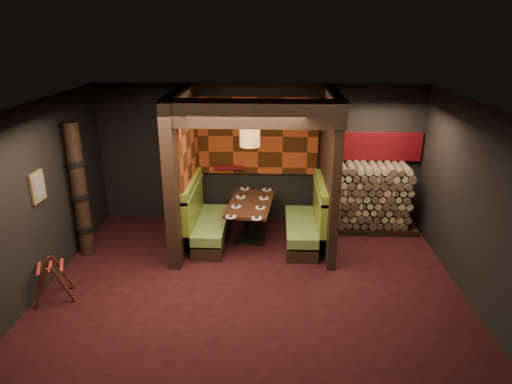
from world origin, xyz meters
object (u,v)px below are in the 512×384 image
object	(u,v)px
booth_bench_left	(206,222)
firewood_stack	(373,198)
pendant_lamp	(250,134)
totem_column	(80,191)
booth_bench_right	(307,224)
dining_table	(250,214)
luggage_rack	(52,279)

from	to	relation	value
booth_bench_left	firewood_stack	bearing A→B (deg)	12.17
pendant_lamp	totem_column	distance (m)	3.12
booth_bench_right	firewood_stack	world-z (taller)	firewood_stack
booth_bench_left	totem_column	distance (m)	2.30
booth_bench_right	pendant_lamp	world-z (taller)	pendant_lamp
totem_column	firewood_stack	size ratio (longest dim) A/B	1.39
booth_bench_left	booth_bench_right	xyz separation A→B (m)	(1.89, 0.00, 0.00)
dining_table	booth_bench_right	bearing A→B (deg)	-7.56
pendant_lamp	luggage_rack	world-z (taller)	pendant_lamp
dining_table	pendant_lamp	bearing A→B (deg)	-90.00
pendant_lamp	totem_column	bearing A→B (deg)	-167.63
pendant_lamp	totem_column	world-z (taller)	pendant_lamp
luggage_rack	firewood_stack	size ratio (longest dim) A/B	0.42
luggage_rack	firewood_stack	xyz separation A→B (m)	(5.25, 2.73, 0.35)
dining_table	totem_column	world-z (taller)	totem_column
totem_column	pendant_lamp	bearing A→B (deg)	12.37
pendant_lamp	totem_column	xyz separation A→B (m)	(-2.92, -0.64, -0.90)
totem_column	booth_bench_left	bearing A→B (deg)	14.75
totem_column	firewood_stack	world-z (taller)	totem_column
booth_bench_right	totem_column	size ratio (longest dim) A/B	0.67
booth_bench_left	totem_column	size ratio (longest dim) A/B	0.67
booth_bench_right	firewood_stack	bearing A→B (deg)	27.35
booth_bench_right	dining_table	xyz separation A→B (m)	(-1.06, 0.14, 0.12)
luggage_rack	dining_table	bearing A→B (deg)	37.35
booth_bench_right	dining_table	bearing A→B (deg)	172.44
booth_bench_left	dining_table	distance (m)	0.85
booth_bench_right	totem_column	distance (m)	4.10
booth_bench_right	luggage_rack	bearing A→B (deg)	-152.54
luggage_rack	totem_column	distance (m)	1.71
dining_table	firewood_stack	world-z (taller)	firewood_stack
booth_bench_left	firewood_stack	xyz separation A→B (m)	(3.25, 0.70, 0.28)
dining_table	pendant_lamp	xyz separation A→B (m)	(0.00, -0.05, 1.56)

